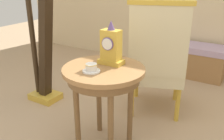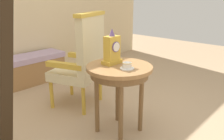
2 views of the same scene
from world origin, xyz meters
name	(u,v)px [view 2 (image 2 of 2)]	position (x,y,z in m)	size (l,w,h in m)	color
ground_plane	(123,131)	(0.00, 0.00, 0.00)	(10.00, 10.00, 0.00)	tan
side_table	(119,75)	(-0.03, 0.03, 0.60)	(0.62, 0.62, 0.69)	#9E7042
teacup_left	(127,66)	(-0.06, -0.09, 0.72)	(0.13, 0.13, 0.06)	white
mantel_clock	(112,50)	(-0.02, 0.13, 0.83)	(0.19, 0.11, 0.34)	gold
armchair	(83,59)	(0.13, 0.73, 0.59)	(0.69, 0.68, 1.14)	beige
window_bench	(34,68)	(0.15, 1.95, 0.22)	(0.95, 0.40, 0.44)	#B299B7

